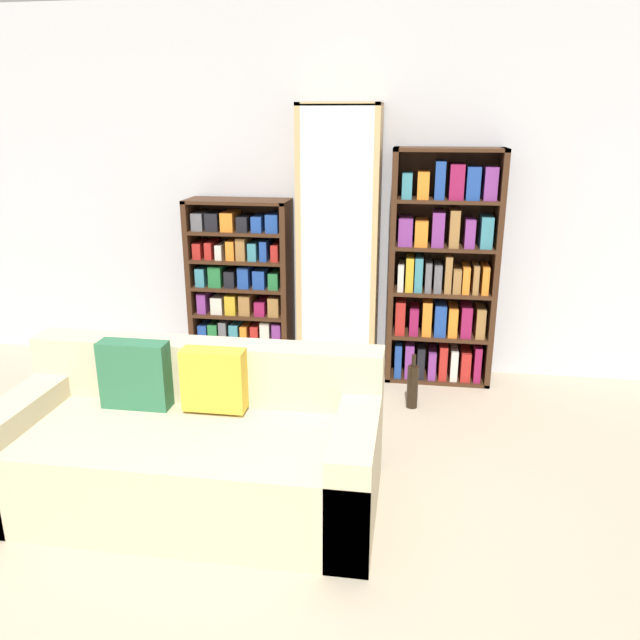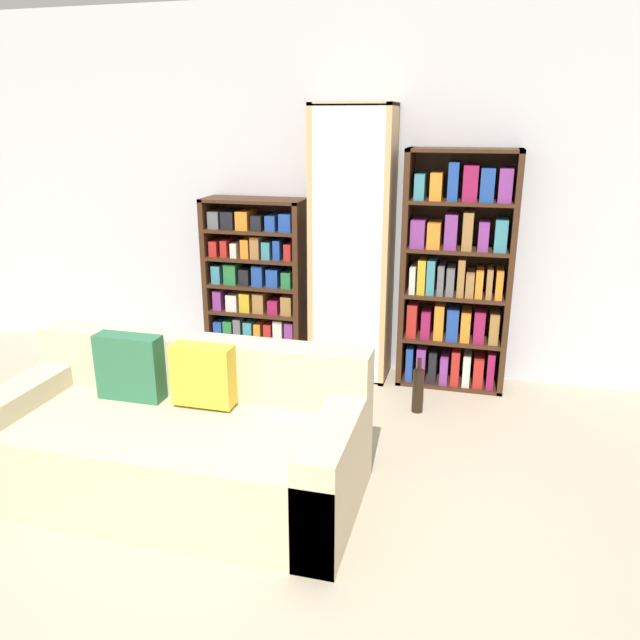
{
  "view_description": "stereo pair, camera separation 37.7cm",
  "coord_description": "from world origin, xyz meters",
  "px_view_note": "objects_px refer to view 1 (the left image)",
  "views": [
    {
      "loc": [
        0.7,
        -1.94,
        1.88
      ],
      "look_at": [
        0.15,
        1.61,
        0.72
      ],
      "focal_mm": 35.0,
      "sensor_mm": 36.0,
      "label": 1
    },
    {
      "loc": [
        1.07,
        -1.87,
        1.88
      ],
      "look_at": [
        0.15,
        1.61,
        0.72
      ],
      "focal_mm": 35.0,
      "sensor_mm": 36.0,
      "label": 2
    }
  ],
  "objects_px": {
    "bookshelf_left": "(241,289)",
    "display_cabinet": "(339,247)",
    "wine_bottle": "(413,386)",
    "couch": "(190,449)",
    "bookshelf_right": "(442,273)"
  },
  "relations": [
    {
      "from": "couch",
      "to": "wine_bottle",
      "type": "relative_size",
      "value": 4.97
    },
    {
      "from": "wine_bottle",
      "to": "bookshelf_left",
      "type": "bearing_deg",
      "value": 157.55
    },
    {
      "from": "display_cabinet",
      "to": "bookshelf_right",
      "type": "bearing_deg",
      "value": 1.21
    },
    {
      "from": "bookshelf_left",
      "to": "bookshelf_right",
      "type": "relative_size",
      "value": 0.78
    },
    {
      "from": "display_cabinet",
      "to": "couch",
      "type": "bearing_deg",
      "value": -106.66
    },
    {
      "from": "bookshelf_left",
      "to": "bookshelf_right",
      "type": "height_order",
      "value": "bookshelf_right"
    },
    {
      "from": "bookshelf_left",
      "to": "wine_bottle",
      "type": "bearing_deg",
      "value": -22.45
    },
    {
      "from": "couch",
      "to": "bookshelf_left",
      "type": "bearing_deg",
      "value": 97.05
    },
    {
      "from": "display_cabinet",
      "to": "bookshelf_right",
      "type": "height_order",
      "value": "display_cabinet"
    },
    {
      "from": "couch",
      "to": "bookshelf_left",
      "type": "relative_size",
      "value": 1.44
    },
    {
      "from": "bookshelf_left",
      "to": "display_cabinet",
      "type": "relative_size",
      "value": 0.66
    },
    {
      "from": "bookshelf_right",
      "to": "bookshelf_left",
      "type": "bearing_deg",
      "value": -180.0
    },
    {
      "from": "bookshelf_left",
      "to": "wine_bottle",
      "type": "height_order",
      "value": "bookshelf_left"
    },
    {
      "from": "display_cabinet",
      "to": "wine_bottle",
      "type": "bearing_deg",
      "value": -42.87
    },
    {
      "from": "wine_bottle",
      "to": "couch",
      "type": "bearing_deg",
      "value": -131.61
    }
  ]
}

